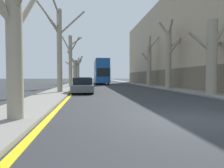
% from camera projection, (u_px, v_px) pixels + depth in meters
% --- Properties ---
extents(ground_plane, '(300.00, 300.00, 0.00)m').
position_uv_depth(ground_plane, '(190.00, 120.00, 6.75)').
color(ground_plane, '#2B2D30').
extents(sidewalk_left, '(2.47, 120.00, 0.12)m').
position_uv_depth(sidewalk_left, '(78.00, 82.00, 55.62)').
color(sidewalk_left, gray).
rests_on(sidewalk_left, ground).
extents(sidewalk_right, '(2.47, 120.00, 0.12)m').
position_uv_depth(sidewalk_right, '(122.00, 82.00, 57.10)').
color(sidewalk_right, gray).
rests_on(sidewalk_right, ground).
extents(building_facade_right, '(10.08, 40.57, 13.17)m').
position_uv_depth(building_facade_right, '(184.00, 46.00, 33.06)').
color(building_facade_right, tan).
rests_on(building_facade_right, ground).
extents(kerb_line_stripe, '(0.24, 120.00, 0.01)m').
position_uv_depth(kerb_line_stripe, '(83.00, 82.00, 55.79)').
color(kerb_line_stripe, yellow).
rests_on(kerb_line_stripe, ground).
extents(street_tree_left_0, '(3.06, 3.49, 5.77)m').
position_uv_depth(street_tree_left_0, '(16.00, 34.00, 6.32)').
color(street_tree_left_0, gray).
rests_on(street_tree_left_0, ground).
extents(street_tree_left_1, '(4.08, 2.28, 8.09)m').
position_uv_depth(street_tree_left_1, '(59.00, 47.00, 17.58)').
color(street_tree_left_1, gray).
rests_on(street_tree_left_1, ground).
extents(street_tree_left_2, '(2.80, 1.04, 7.21)m').
position_uv_depth(street_tree_left_2, '(71.00, 60.00, 27.96)').
color(street_tree_left_2, gray).
rests_on(street_tree_left_2, ground).
extents(street_tree_left_3, '(3.57, 2.41, 6.55)m').
position_uv_depth(street_tree_left_3, '(75.00, 70.00, 38.93)').
color(street_tree_left_3, gray).
rests_on(street_tree_left_3, ground).
extents(street_tree_left_4, '(2.79, 3.27, 6.40)m').
position_uv_depth(street_tree_left_4, '(78.00, 71.00, 49.41)').
color(street_tree_left_4, gray).
rests_on(street_tree_left_4, ground).
extents(street_tree_right_0, '(4.31, 3.29, 5.95)m').
position_uv_depth(street_tree_right_0, '(212.00, 55.00, 15.36)').
color(street_tree_right_0, gray).
rests_on(street_tree_right_0, ground).
extents(street_tree_right_1, '(3.78, 3.91, 7.86)m').
position_uv_depth(street_tree_right_1, '(169.00, 56.00, 23.42)').
color(street_tree_right_1, gray).
rests_on(street_tree_right_1, ground).
extents(street_tree_right_2, '(3.06, 2.65, 7.95)m').
position_uv_depth(street_tree_right_2, '(149.00, 64.00, 30.75)').
color(street_tree_right_2, gray).
rests_on(street_tree_right_2, ground).
extents(double_decker_bus, '(2.54, 11.29, 4.70)m').
position_uv_depth(double_decker_bus, '(101.00, 71.00, 39.82)').
color(double_decker_bus, '#19519E').
rests_on(double_decker_bus, ground).
extents(parked_car_0, '(1.88, 4.12, 1.38)m').
position_uv_depth(parked_car_0, '(83.00, 86.00, 17.91)').
color(parked_car_0, '#4C5156').
rests_on(parked_car_0, ground).
extents(parked_car_1, '(1.78, 3.91, 1.37)m').
position_uv_depth(parked_car_1, '(84.00, 84.00, 23.37)').
color(parked_car_1, '#4C5156').
rests_on(parked_car_1, ground).
extents(parked_car_2, '(1.85, 4.15, 1.39)m').
position_uv_depth(parked_car_2, '(85.00, 82.00, 28.57)').
color(parked_car_2, silver).
rests_on(parked_car_2, ground).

